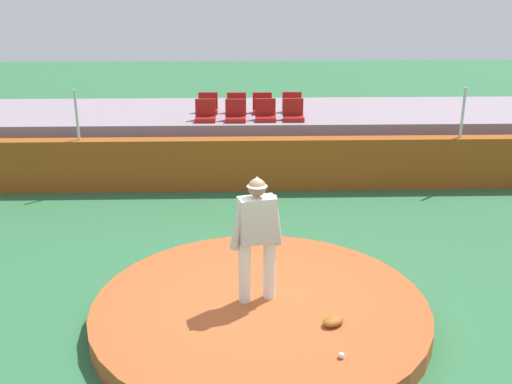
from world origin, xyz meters
name	(u,v)px	position (x,y,z in m)	size (l,w,h in m)	color
ground_plane	(260,320)	(0.00, 0.00, 0.00)	(60.00, 60.00, 0.00)	#2D673D
pitchers_mound	(260,311)	(0.00, 0.00, 0.14)	(4.54, 4.54, 0.27)	#A65027
pitcher	(257,230)	(-0.04, 0.09, 1.29)	(0.73, 0.37, 1.75)	silver
baseball	(341,355)	(0.88, -1.30, 0.31)	(0.07, 0.07, 0.07)	white
fielding_glove	(333,321)	(0.90, -0.59, 0.33)	(0.30, 0.20, 0.11)	#915319
brick_barrier	(251,164)	(0.00, 5.56, 0.58)	(17.75, 0.40, 1.16)	#954717
fence_post_left	(77,115)	(-3.75, 5.56, 1.70)	(0.06, 0.06, 1.09)	silver
fence_post_right	(463,113)	(4.63, 5.56, 1.70)	(0.06, 0.06, 1.09)	silver
bleacher_platform	(249,135)	(0.00, 7.99, 0.65)	(16.92, 3.56, 1.31)	gray
stadium_chair_0	(205,114)	(-1.06, 6.74, 1.46)	(0.48, 0.44, 0.50)	maroon
stadium_chair_1	(236,114)	(-0.35, 6.71, 1.46)	(0.48, 0.44, 0.50)	maroon
stadium_chair_2	(266,114)	(0.37, 6.76, 1.46)	(0.48, 0.44, 0.50)	maroon
stadium_chair_3	(293,114)	(1.03, 6.76, 1.46)	(0.48, 0.44, 0.50)	maroon
stadium_chair_4	(208,107)	(-1.04, 7.66, 1.46)	(0.48, 0.44, 0.50)	maroon
stadium_chair_5	(237,107)	(-0.32, 7.61, 1.46)	(0.48, 0.44, 0.50)	maroon
stadium_chair_6	(262,107)	(0.32, 7.61, 1.46)	(0.48, 0.44, 0.50)	maroon
stadium_chair_7	(292,106)	(1.08, 7.65, 1.46)	(0.48, 0.44, 0.50)	maroon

